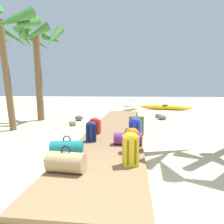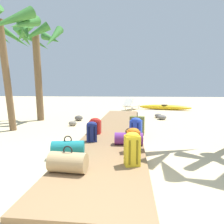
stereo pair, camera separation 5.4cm
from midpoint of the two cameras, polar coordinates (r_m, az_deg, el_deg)
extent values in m
plane|color=#D1BA8C|center=(6.07, 0.74, -6.88)|extent=(60.00, 60.00, 0.00)
cube|color=olive|center=(7.06, 1.54, -4.62)|extent=(1.67, 10.20, 0.08)
cube|color=orange|center=(4.26, 6.17, -8.53)|extent=(0.30, 0.25, 0.46)
ellipsoid|color=orange|center=(4.21, 6.21, -5.52)|extent=(0.28, 0.24, 0.13)
cylinder|color=#70380C|center=(4.15, 5.48, -8.95)|extent=(0.04, 0.04, 0.37)
cylinder|color=#70380C|center=(4.17, 7.32, -8.89)|extent=(0.04, 0.04, 0.37)
cube|color=gold|center=(3.54, 5.81, -11.09)|extent=(0.30, 0.26, 0.53)
ellipsoid|color=gold|center=(3.47, 5.86, -6.88)|extent=(0.29, 0.24, 0.13)
cylinder|color=#6D5E11|center=(3.43, 5.11, -11.66)|extent=(0.04, 0.04, 0.43)
cylinder|color=#6D5E11|center=(3.46, 7.27, -11.52)|extent=(0.04, 0.04, 0.43)
cylinder|color=tan|center=(3.37, -12.69, -14.02)|extent=(0.62, 0.37, 0.33)
torus|color=black|center=(3.30, -12.77, -10.85)|extent=(0.17, 0.04, 0.16)
cube|color=red|center=(5.98, -4.73, -4.37)|extent=(0.34, 0.25, 0.40)
ellipsoid|color=red|center=(5.94, -4.74, -2.47)|extent=(0.32, 0.24, 0.16)
cylinder|color=#5B110F|center=(5.88, -5.77, -4.56)|extent=(0.04, 0.04, 0.32)
cylinder|color=#5B110F|center=(5.85, -4.22, -4.62)|extent=(0.04, 0.04, 0.32)
cylinder|color=#197A7F|center=(4.23, -12.59, -10.03)|extent=(0.70, 0.39, 0.28)
torus|color=black|center=(4.18, -12.65, -7.77)|extent=(0.17, 0.05, 0.16)
cube|color=navy|center=(5.11, -5.78, -6.00)|extent=(0.30, 0.25, 0.45)
ellipsoid|color=navy|center=(5.06, -5.81, -3.50)|extent=(0.28, 0.24, 0.13)
cylinder|color=black|center=(5.01, -6.56, -6.27)|extent=(0.04, 0.04, 0.36)
cylinder|color=black|center=(5.00, -5.04, -6.26)|extent=(0.04, 0.04, 0.36)
cube|color=#2847B7|center=(5.29, 7.06, -5.22)|extent=(0.35, 0.28, 0.52)
ellipsoid|color=#2847B7|center=(5.24, 7.10, -2.45)|extent=(0.33, 0.27, 0.15)
cylinder|color=navy|center=(5.21, 5.97, -5.39)|extent=(0.04, 0.04, 0.41)
cylinder|color=navy|center=(5.17, 7.59, -5.50)|extent=(0.04, 0.04, 0.41)
cube|color=#237538|center=(6.34, 7.53, -3.70)|extent=(0.34, 0.28, 0.41)
ellipsoid|color=#237538|center=(6.31, 7.56, -1.85)|extent=(0.33, 0.27, 0.15)
cylinder|color=#113A1C|center=(6.27, 6.60, -3.80)|extent=(0.05, 0.05, 0.33)
cylinder|color=#113A1C|center=(6.23, 7.90, -3.90)|extent=(0.05, 0.05, 0.33)
cylinder|color=#6B2D84|center=(4.82, 4.96, -7.73)|extent=(0.69, 0.32, 0.30)
torus|color=black|center=(4.78, 4.98, -5.67)|extent=(0.16, 0.03, 0.16)
cube|color=olive|center=(5.81, 7.45, -3.99)|extent=(0.44, 0.29, 0.55)
cylinder|color=black|center=(5.75, 7.51, -0.70)|extent=(0.02, 0.02, 0.12)
cylinder|color=brown|center=(9.44, -20.36, 9.22)|extent=(0.30, 0.47, 3.82)
cone|color=#387A33|center=(9.31, -16.34, 20.08)|extent=(0.47, 1.51, 1.25)
cone|color=#387A33|center=(10.02, -16.88, 19.61)|extent=(1.37, 1.19, 0.83)
cone|color=#387A33|center=(10.37, -21.31, 18.72)|extent=(1.37, 1.08, 1.00)
cone|color=#387A33|center=(9.96, -23.86, 19.19)|extent=(0.38, 1.18, 0.84)
cone|color=#387A33|center=(9.41, -24.15, 20.00)|extent=(1.23, 0.97, 0.84)
cone|color=#387A33|center=(9.07, -21.26, 20.43)|extent=(1.31, 0.79, 0.99)
cylinder|color=brown|center=(7.40, -28.01, 8.73)|extent=(0.22, 0.60, 3.58)
cone|color=#387A33|center=(7.25, -23.84, 22.37)|extent=(0.47, 1.52, 0.93)
cone|color=#387A33|center=(7.75, -23.61, 20.75)|extent=(1.09, 1.18, 1.08)
cone|color=#387A33|center=(8.40, -27.61, 19.56)|extent=(1.52, 0.93, 1.17)
cone|color=#387A33|center=(6.96, -27.14, 22.61)|extent=(1.25, 1.35, 1.08)
cube|color=white|center=(13.65, 6.12, 1.78)|extent=(1.14, 1.52, 0.08)
cube|color=white|center=(13.10, 5.01, 2.81)|extent=(0.75, 0.69, 0.51)
cylinder|color=silver|center=(14.27, 6.22, 1.39)|extent=(0.04, 0.04, 0.22)
cylinder|color=silver|center=(14.07, 7.98, 1.28)|extent=(0.04, 0.04, 0.22)
cylinder|color=silver|center=(13.27, 4.13, 1.01)|extent=(0.04, 0.04, 0.22)
cylinder|color=silver|center=(13.06, 6.00, 0.89)|extent=(0.04, 0.04, 0.22)
ellipsoid|color=gold|center=(13.97, 15.30, 1.31)|extent=(3.53, 1.50, 0.34)
torus|color=black|center=(13.96, 15.32, 1.93)|extent=(0.60, 0.60, 0.05)
ellipsoid|color=slate|center=(9.98, 13.56, -1.05)|extent=(0.51, 0.51, 0.22)
ellipsoid|color=slate|center=(9.47, 14.52, -1.48)|extent=(0.58, 0.58, 0.22)
ellipsoid|color=gray|center=(7.79, -11.17, -3.25)|extent=(0.33, 0.25, 0.19)
ellipsoid|color=#5B5651|center=(8.99, -9.40, -1.72)|extent=(0.46, 0.43, 0.24)
camera|label=1|loc=(0.03, 90.21, -0.02)|focal=31.50mm
camera|label=2|loc=(0.03, -89.79, 0.02)|focal=31.50mm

